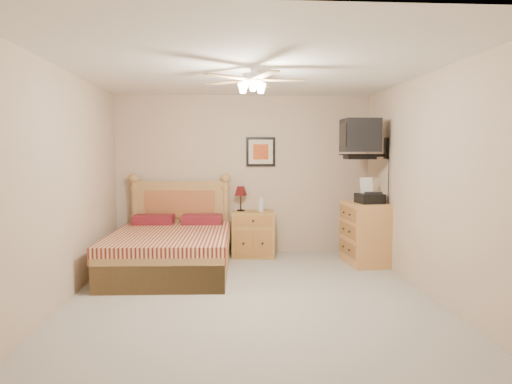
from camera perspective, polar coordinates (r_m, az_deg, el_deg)
floor at (r=5.24m, az=-0.58°, el=-12.94°), size 4.50×4.50×0.00m
ceiling at (r=5.07m, az=-0.61°, el=15.07°), size 4.00×4.50×0.04m
wall_back at (r=7.24m, az=-1.56°, el=2.11°), size 4.00×0.04×2.50m
wall_front at (r=2.77m, az=1.93°, el=-2.57°), size 4.00×0.04×2.50m
wall_left at (r=5.28m, az=-22.80°, el=0.65°), size 0.04×4.50×2.50m
wall_right at (r=5.48m, az=20.76°, el=0.86°), size 0.04×4.50×2.50m
bed at (r=6.22m, az=-10.65°, el=-4.02°), size 1.59×2.05×1.30m
nightstand at (r=7.11m, az=-0.36°, el=-5.24°), size 0.68×0.53×0.70m
table_lamp at (r=7.10m, az=-1.91°, el=-0.83°), size 0.26×0.26×0.38m
lotion_bottle at (r=7.00m, az=0.66°, el=-1.40°), size 0.12×0.12×0.27m
framed_picture at (r=7.23m, az=0.59°, el=5.04°), size 0.46×0.04×0.46m
dresser at (r=6.81m, az=13.50°, el=-5.00°), size 0.58×0.80×0.90m
fax_machine at (r=6.61m, az=14.04°, el=0.18°), size 0.39×0.41×0.36m
magazine_lower at (r=6.99m, az=13.09°, el=-0.91°), size 0.30×0.35×0.03m
magazine_upper at (r=7.03m, az=13.29°, el=-0.69°), size 0.23×0.28×0.02m
wall_tv at (r=6.64m, az=14.12°, el=6.54°), size 0.56×0.46×0.58m
ceiling_fan at (r=4.85m, az=-0.47°, el=13.85°), size 1.14×1.14×0.28m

